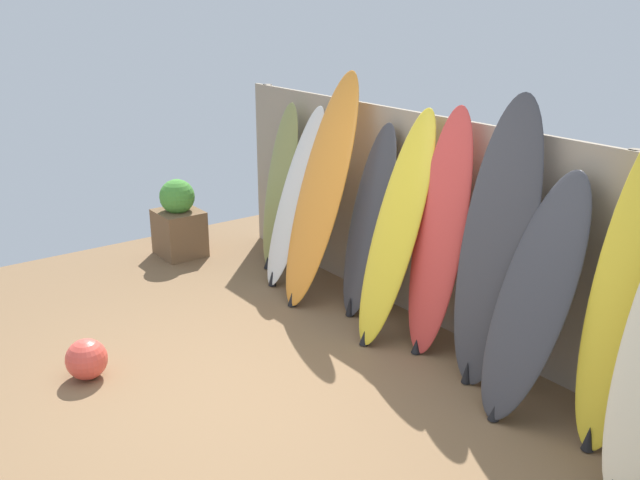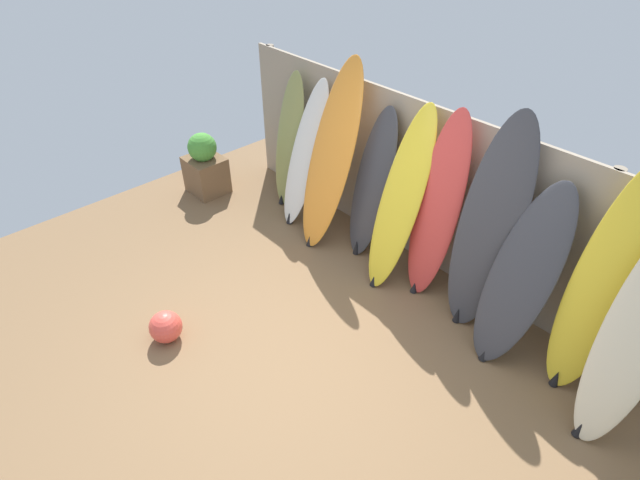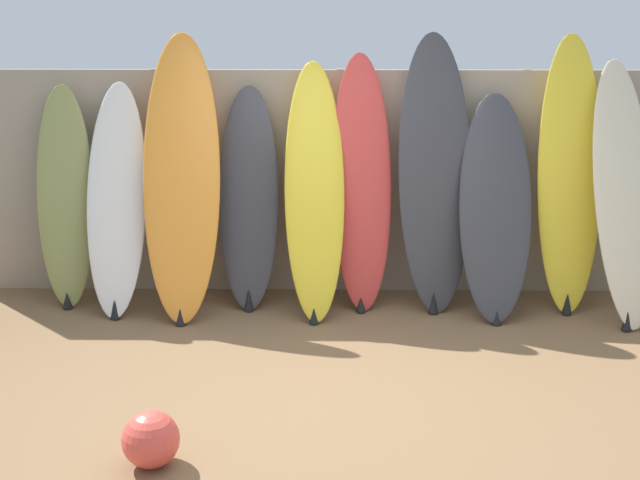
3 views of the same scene
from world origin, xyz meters
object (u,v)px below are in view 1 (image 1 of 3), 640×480
Objects in this scene: beach_ball at (87,359)px; surfboard_yellow_4 at (396,229)px; surfboard_olive_0 at (280,188)px; surfboard_charcoal_6 at (496,245)px; planter_box at (179,221)px; surfboard_charcoal_3 at (369,223)px; surfboard_white_1 at (295,198)px; surfboard_orange_2 at (321,191)px; surfboard_yellow_8 at (630,291)px; surfboard_charcoal_7 at (534,298)px; surfboard_red_5 at (439,235)px.

surfboard_yellow_4 is at bearing 70.38° from beach_ball.
surfboard_yellow_4 is (1.93, -0.15, 0.09)m from surfboard_olive_0.
beach_ball is (1.10, -2.46, -0.69)m from surfboard_olive_0.
surfboard_charcoal_6 is 3.90m from planter_box.
surfboard_charcoal_3 is 2.57m from beach_ball.
surfboard_orange_2 reaches higher than surfboard_white_1.
surfboard_yellow_4 is at bearing -176.08° from surfboard_yellow_8.
surfboard_white_1 is 0.55m from surfboard_orange_2.
surfboard_olive_0 is 2.79m from beach_ball.
surfboard_charcoal_7 is 5.37× the size of beach_ball.
surfboard_olive_0 is 2.29m from surfboard_red_5.
surfboard_white_1 is 0.82× the size of surfboard_orange_2.
surfboard_orange_2 is 1.01× the size of surfboard_yellow_8.
surfboard_red_5 is 1.18× the size of surfboard_charcoal_7.
surfboard_yellow_4 is at bearing 179.98° from surfboard_charcoal_7.
surfboard_orange_2 reaches higher than beach_ball.
planter_box is at bearing -156.00° from surfboard_white_1.
planter_box is (-0.94, -0.71, -0.46)m from surfboard_olive_0.
surfboard_white_1 is 0.82× the size of surfboard_charcoal_6.
surfboard_olive_0 is 1.03× the size of surfboard_charcoal_7.
surfboard_red_5 is 0.93× the size of surfboard_yellow_8.
planter_box is at bearing -168.96° from surfboard_yellow_4.
surfboard_charcoal_6 is (2.84, -0.03, 0.19)m from surfboard_olive_0.
surfboard_white_1 is 1.87m from surfboard_red_5.
surfboard_charcoal_6 reaches higher than surfboard_yellow_4.
surfboard_charcoal_7 is at bearing -4.39° from surfboard_charcoal_3.
surfboard_olive_0 is 1.27m from planter_box.
surfboard_yellow_8 is (1.02, 0.01, -0.00)m from surfboard_charcoal_6.
surfboard_charcoal_7 is at bearing -2.65° from surfboard_olive_0.
surfboard_yellow_8 is (1.58, 0.01, 0.07)m from surfboard_red_5.
surfboard_charcoal_6 is at bearing 7.60° from surfboard_yellow_4.
surfboard_olive_0 is 1.42m from surfboard_charcoal_3.
surfboard_red_5 is 3.35m from planter_box.
surfboard_yellow_8 is 3.79m from beach_ball.
surfboard_charcoal_7 is at bearing -0.94° from surfboard_white_1.
surfboard_olive_0 is 0.81× the size of surfboard_orange_2.
surfboard_white_1 is 1.00m from surfboard_charcoal_3.
beach_ball is at bearing -97.31° from surfboard_charcoal_3.
planter_box is at bearing -169.78° from surfboard_charcoal_6.
surfboard_white_1 is 1.56m from planter_box.
surfboard_white_1 reaches higher than surfboard_charcoal_3.
surfboard_olive_0 is at bearing 169.80° from surfboard_orange_2.
planter_box is (-1.36, -0.61, -0.47)m from surfboard_white_1.
surfboard_charcoal_6 is at bearing 164.67° from surfboard_charcoal_7.
planter_box is at bearing -171.80° from surfboard_yellow_8.
surfboard_charcoal_6 is at bearing 4.16° from surfboard_orange_2.
planter_box is (-1.88, -0.54, -0.66)m from surfboard_orange_2.
planter_box is at bearing -142.87° from surfboard_olive_0.
beach_ball is (0.17, -2.29, -0.89)m from surfboard_orange_2.
surfboard_charcoal_6 is 1.00× the size of surfboard_yellow_8.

